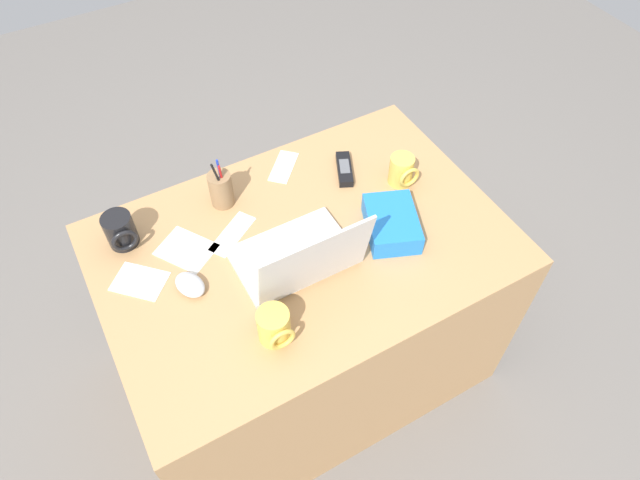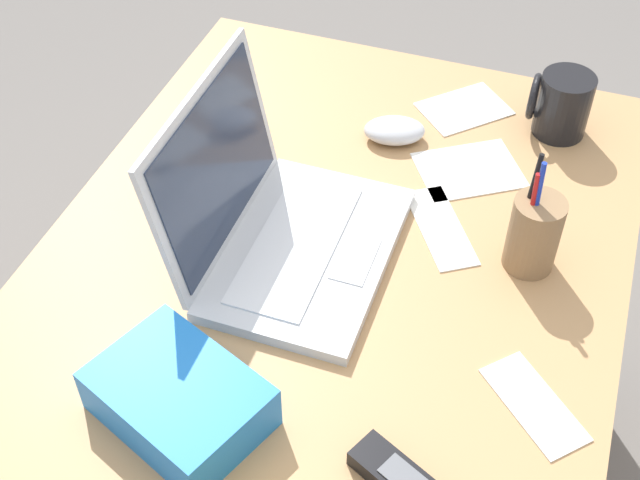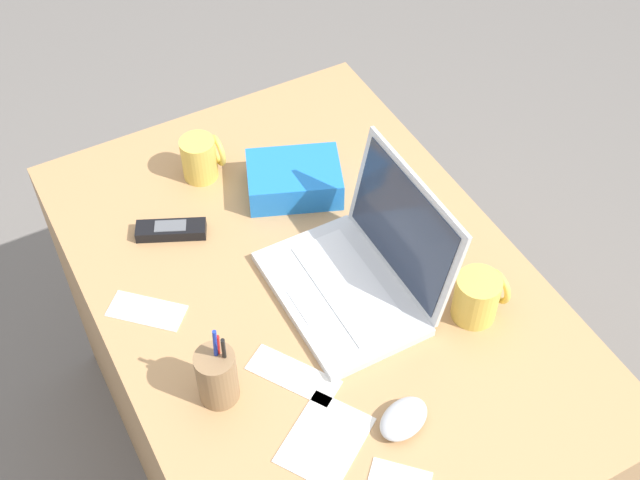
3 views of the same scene
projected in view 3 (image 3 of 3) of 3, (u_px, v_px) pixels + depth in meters
ground_plane at (315, 460)px, 2.19m from camera, size 6.00×6.00×0.00m
desk at (315, 384)px, 1.91m from camera, size 1.17×0.81×0.74m
laptop at (361, 270)px, 1.59m from camera, size 0.33×0.27×0.24m
computer_mouse at (404, 419)px, 1.42m from camera, size 0.09×0.11×0.04m
coffee_mug_white at (201, 158)px, 1.80m from camera, size 0.08×0.09×0.10m
coffee_mug_spare at (478, 297)px, 1.55m from camera, size 0.08×0.10×0.10m
cordless_phone at (171, 230)px, 1.71m from camera, size 0.10×0.15×0.03m
pen_holder at (217, 376)px, 1.43m from camera, size 0.07×0.07×0.18m
snack_bag at (294, 179)px, 1.78m from camera, size 0.20×0.23×0.07m
paper_note_near_laptop at (325, 440)px, 1.41m from camera, size 0.18×0.19×0.00m
paper_note_left at (147, 311)px, 1.59m from camera, size 0.15×0.15×0.00m
paper_note_right at (293, 375)px, 1.50m from camera, size 0.17×0.14×0.00m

